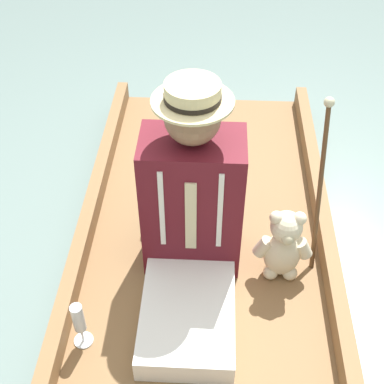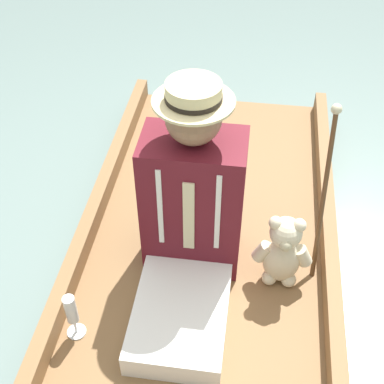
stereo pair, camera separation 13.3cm
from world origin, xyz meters
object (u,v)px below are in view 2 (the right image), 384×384
object	(u,v)px
seated_person	(191,215)
teddy_bear	(283,252)
wine_glass	(72,312)
walking_cane	(326,178)

from	to	relation	value
seated_person	teddy_bear	size ratio (longest dim) A/B	2.44
seated_person	wine_glass	distance (m)	0.59
teddy_bear	walking_cane	bearing A→B (deg)	-125.02
seated_person	walking_cane	distance (m)	0.57
teddy_bear	wine_glass	bearing A→B (deg)	26.03
seated_person	walking_cane	xyz separation A→B (m)	(-0.52, -0.20, 0.08)
teddy_bear	walking_cane	distance (m)	0.35
wine_glass	teddy_bear	bearing A→B (deg)	-153.97
walking_cane	teddy_bear	bearing A→B (deg)	54.98
seated_person	walking_cane	world-z (taller)	seated_person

